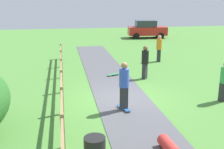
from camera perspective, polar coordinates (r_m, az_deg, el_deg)
ground_plane at (r=12.45m, az=2.02°, el=-4.89°), size 60.00×60.00×0.00m
asphalt_path at (r=12.45m, az=2.02°, el=-4.84°), size 2.40×28.00×0.02m
wooden_fence at (r=11.98m, az=-10.21°, el=-2.57°), size 0.12×18.12×1.10m
skater_riding at (r=10.84m, az=2.48°, el=-1.85°), size 0.48×0.82×1.92m
skateboard_loose at (r=15.96m, az=0.34°, el=0.02°), size 0.82×0.49×0.08m
bystander_black at (r=15.29m, az=6.75°, el=2.80°), size 0.54×0.54×1.82m
bystander_orange at (r=19.69m, az=9.57°, el=5.53°), size 0.42×0.42×1.84m
parked_car_red at (r=31.63m, az=7.12°, el=9.15°), size 4.35×2.32×1.92m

